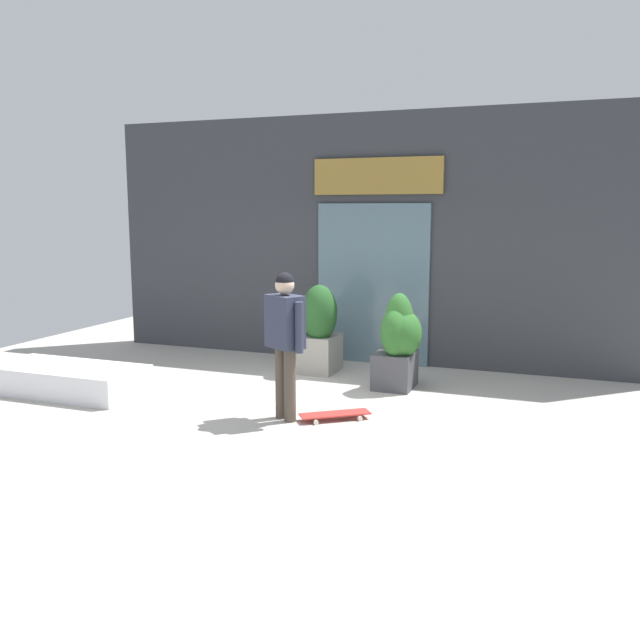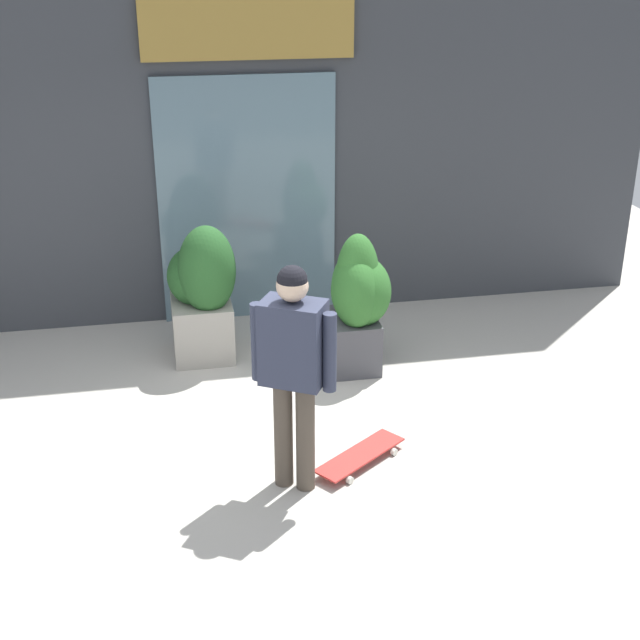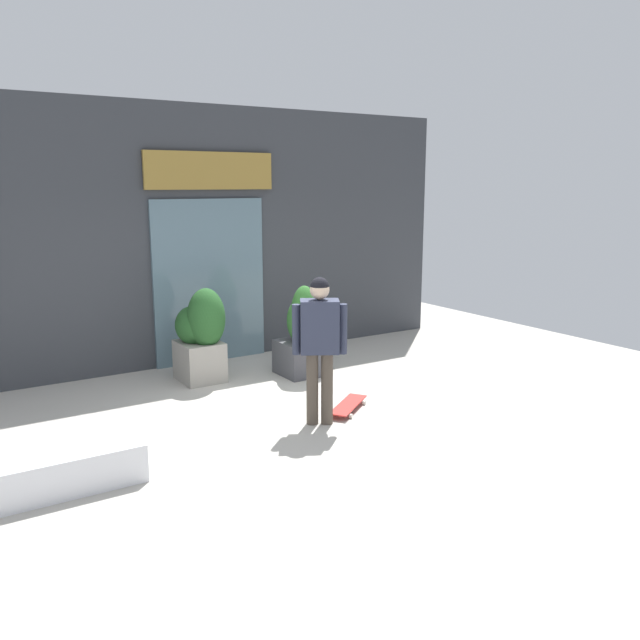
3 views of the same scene
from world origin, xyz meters
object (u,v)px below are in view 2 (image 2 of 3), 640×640
skateboard (360,455)px  planter_box_left (202,293)px  skateboarder (293,357)px  planter_box_right (356,301)px

skateboard → planter_box_left: bearing=79.3°
skateboarder → skateboard: size_ratio=2.15×
planter_box_left → planter_box_right: bearing=-21.4°
skateboard → planter_box_right: planter_box_right is taller
planter_box_right → skateboard: bearing=-101.7°
skateboard → planter_box_left: size_ratio=0.60×
skateboard → planter_box_right: bearing=41.9°
skateboarder → planter_box_right: 1.92m
planter_box_left → planter_box_right: (1.29, -0.51, 0.02)m
planter_box_left → planter_box_right: planter_box_left is taller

